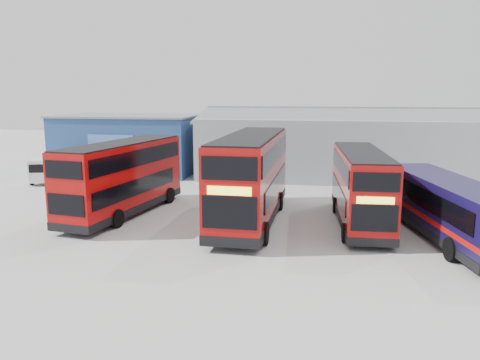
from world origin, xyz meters
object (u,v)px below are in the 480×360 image
at_px(office_block, 131,143).
at_px(single_decker_blue, 447,210).
at_px(double_decker_centre, 251,179).
at_px(maintenance_shed, 379,145).
at_px(panel_van, 48,168).
at_px(double_decker_right, 361,188).
at_px(double_decker_left, 123,179).

relative_size(office_block, single_decker_blue, 1.10).
relative_size(office_block, double_decker_centre, 1.07).
distance_m(maintenance_shed, panel_van, 27.84).
distance_m(office_block, single_decker_blue, 28.50).
xyz_separation_m(maintenance_shed, single_decker_blue, (1.30, -18.39, -1.14)).
height_order(office_block, single_decker_blue, office_block).
bearing_deg(panel_van, single_decker_blue, -39.00).
distance_m(office_block, maintenance_shed, 22.09).
bearing_deg(double_decker_right, panel_van, 157.06).
xyz_separation_m(double_decker_left, double_decker_right, (13.50, 0.26, -0.13)).
xyz_separation_m(double_decker_right, single_decker_blue, (4.00, -1.91, -0.54)).
bearing_deg(double_decker_right, office_block, 139.77).
bearing_deg(panel_van, office_block, 33.62).
height_order(maintenance_shed, double_decker_left, maintenance_shed).
relative_size(maintenance_shed, double_decker_right, 3.16).
bearing_deg(single_decker_blue, panel_van, -32.04).
height_order(office_block, double_decker_right, office_block).
height_order(maintenance_shed, double_decker_centre, maintenance_shed).
relative_size(double_decker_right, panel_van, 1.96).
bearing_deg(maintenance_shed, double_decker_right, -99.31).
bearing_deg(double_decker_centre, single_decker_blue, -7.71).
distance_m(maintenance_shed, double_decker_right, 16.70).
bearing_deg(single_decker_blue, double_decker_left, -16.98).
relative_size(double_decker_centre, single_decker_blue, 1.03).
distance_m(double_decker_left, double_decker_centre, 7.60).
relative_size(maintenance_shed, double_decker_left, 2.94).
height_order(double_decker_left, single_decker_blue, double_decker_left).
bearing_deg(single_decker_blue, double_decker_centre, -19.88).
bearing_deg(double_decker_right, maintenance_shed, 77.32).
xyz_separation_m(double_decker_left, double_decker_centre, (7.59, -0.21, 0.28)).
xyz_separation_m(double_decker_left, panel_van, (-10.43, 8.77, -1.01)).
bearing_deg(double_decker_centre, office_block, 132.46).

